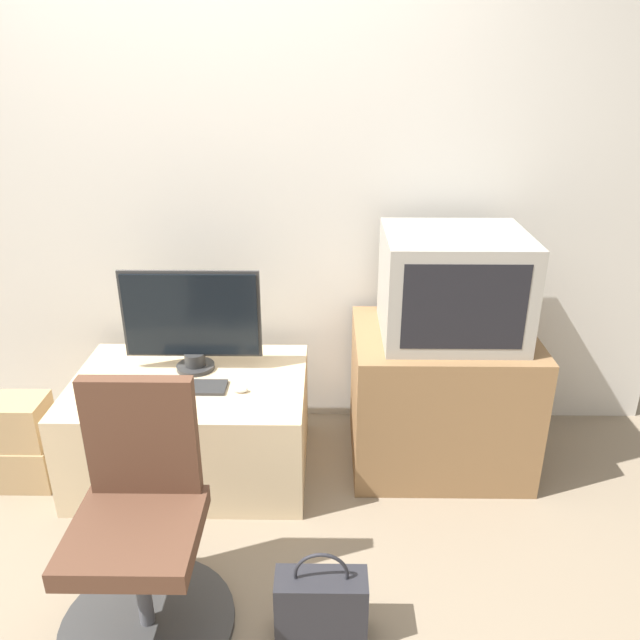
# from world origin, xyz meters

# --- Properties ---
(ground_plane) EXTENTS (12.00, 12.00, 0.00)m
(ground_plane) POSITION_xyz_m (0.00, 0.00, 0.00)
(ground_plane) COLOR #7F705B
(wall_back) EXTENTS (4.40, 0.05, 2.60)m
(wall_back) POSITION_xyz_m (0.00, 1.32, 1.30)
(wall_back) COLOR beige
(wall_back) RESTS_ON ground_plane
(desk) EXTENTS (1.04, 0.73, 0.47)m
(desk) POSITION_xyz_m (-0.10, 0.82, 0.24)
(desk) COLOR #CCB289
(desk) RESTS_ON ground_plane
(side_stand) EXTENTS (0.81, 0.64, 0.66)m
(side_stand) POSITION_xyz_m (1.05, 0.93, 0.33)
(side_stand) COLOR olive
(side_stand) RESTS_ON ground_plane
(main_monitor) EXTENTS (0.62, 0.17, 0.48)m
(main_monitor) POSITION_xyz_m (-0.09, 0.93, 0.72)
(main_monitor) COLOR #2D2D2D
(main_monitor) RESTS_ON desk
(keyboard) EXTENTS (0.36, 0.12, 0.01)m
(keyboard) POSITION_xyz_m (-0.10, 0.74, 0.48)
(keyboard) COLOR #2D2D2D
(keyboard) RESTS_ON desk
(mouse) EXTENTS (0.06, 0.03, 0.03)m
(mouse) POSITION_xyz_m (0.15, 0.71, 0.49)
(mouse) COLOR silver
(mouse) RESTS_ON desk
(crt_tv) EXTENTS (0.60, 0.52, 0.46)m
(crt_tv) POSITION_xyz_m (1.06, 0.92, 0.89)
(crt_tv) COLOR gray
(crt_tv) RESTS_ON side_stand
(office_chair) EXTENTS (0.59, 0.59, 0.88)m
(office_chair) POSITION_xyz_m (-0.09, -0.03, 0.34)
(office_chair) COLOR #333333
(office_chair) RESTS_ON ground_plane
(cardboard_box_lower) EXTENTS (0.25, 0.22, 0.21)m
(cardboard_box_lower) POSITION_xyz_m (-0.84, 0.71, 0.11)
(cardboard_box_lower) COLOR #A3845B
(cardboard_box_lower) RESTS_ON ground_plane
(cardboard_box_upper) EXTENTS (0.23, 0.20, 0.22)m
(cardboard_box_upper) POSITION_xyz_m (-0.84, 0.71, 0.32)
(cardboard_box_upper) COLOR #A3845B
(cardboard_box_upper) RESTS_ON cardboard_box_lower
(handbag) EXTENTS (0.31, 0.13, 0.36)m
(handbag) POSITION_xyz_m (0.50, -0.10, 0.13)
(handbag) COLOR #232328
(handbag) RESTS_ON ground_plane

